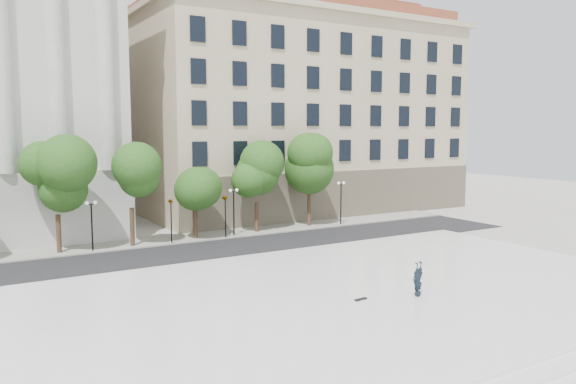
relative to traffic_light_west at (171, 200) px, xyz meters
name	(u,v)px	position (x,y,z in m)	size (l,w,h in m)	color
ground	(332,327)	(0.02, -22.30, -3.66)	(160.00, 160.00, 0.00)	#A5A29C
plaza	(298,306)	(0.02, -19.30, -3.43)	(44.00, 22.00, 0.45)	white
street	(192,254)	(0.02, -4.30, -3.65)	(60.00, 8.00, 0.02)	black
far_sidewalk	(165,240)	(0.02, 1.70, -3.60)	(60.00, 4.00, 0.12)	gray
building_east	(282,114)	(20.02, 16.61, 7.49)	(36.00, 26.15, 23.00)	beige
traffic_light_west	(171,200)	(0.00, 0.00, 0.00)	(0.46, 1.67, 4.16)	black
traffic_light_east	(225,196)	(4.78, 0.00, 0.02)	(0.86, 1.72, 4.18)	black
person_lying	(418,292)	(5.92, -21.79, -2.95)	(0.67, 0.44, 1.84)	black
skateboard	(361,299)	(2.93, -20.76, -3.17)	(0.76, 0.19, 0.08)	black
street_trees	(137,176)	(-2.35, 1.03, 1.95)	(39.72, 4.80, 8.06)	#382619
lamp_posts	(164,209)	(-0.51, 0.30, -0.72)	(36.27, 0.28, 4.54)	black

